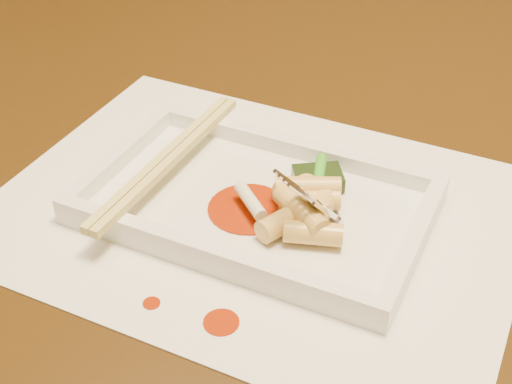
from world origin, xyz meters
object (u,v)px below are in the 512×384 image
at_px(table, 264,213).
at_px(plate_base, 256,206).
at_px(fork, 358,131).
at_px(chopstick_a, 163,158).
at_px(placemat, 256,211).

height_order(table, plate_base, plate_base).
bearing_deg(fork, plate_base, -165.58).
bearing_deg(plate_base, table, 111.72).
bearing_deg(chopstick_a, plate_base, 0.00).
bearing_deg(placemat, chopstick_a, 180.00).
relative_size(placemat, chopstick_a, 1.97).
height_order(plate_base, fork, fork).
bearing_deg(placemat, fork, 14.42).
height_order(table, fork, fork).
bearing_deg(fork, table, 139.90).
relative_size(placemat, plate_base, 1.54).
bearing_deg(plate_base, placemat, -90.00).
bearing_deg(placemat, table, 111.72).
relative_size(chopstick_a, fork, 1.45).
xyz_separation_m(table, fork, (0.12, -0.10, 0.18)).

